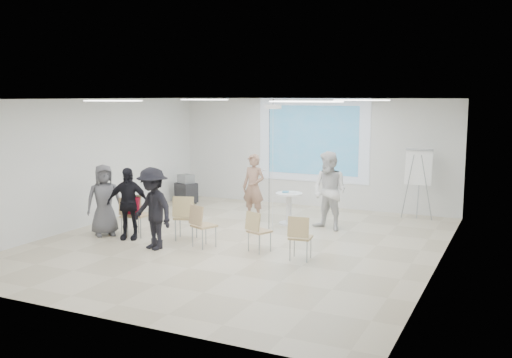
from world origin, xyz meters
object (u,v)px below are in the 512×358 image
at_px(pedestal_table, 289,206).
at_px(laptop, 186,215).
at_px(chair_left_mid, 137,211).
at_px(audience_left, 128,198).
at_px(player_right, 329,187).
at_px(chair_right_far, 300,234).
at_px(chair_right_inner, 257,228).
at_px(audience_outer, 104,196).
at_px(chair_far_left, 130,213).
at_px(flipchart_easel, 419,167).
at_px(chair_center, 201,222).
at_px(av_cart, 186,190).
at_px(chair_left_inner, 185,214).
at_px(player_left, 254,183).
at_px(audience_mid, 153,203).

xyz_separation_m(pedestal_table, laptop, (-1.46, -2.25, 0.08)).
height_order(chair_left_mid, audience_left, audience_left).
xyz_separation_m(player_right, chair_right_far, (0.29, -2.63, -0.50)).
xyz_separation_m(chair_right_inner, audience_outer, (-3.64, -0.18, 0.40)).
height_order(chair_far_left, flipchart_easel, flipchart_easel).
xyz_separation_m(chair_center, flipchart_easel, (3.49, 4.63, 0.79)).
bearing_deg(chair_far_left, audience_left, -77.15).
bearing_deg(chair_far_left, av_cart, 83.70).
distance_m(chair_left_mid, laptop, 1.14).
bearing_deg(chair_center, av_cart, 148.18).
bearing_deg(audience_left, chair_right_far, -20.60).
bearing_deg(chair_right_far, chair_center, 172.72).
bearing_deg(player_right, audience_left, -125.48).
bearing_deg(chair_right_far, audience_outer, 172.77).
xyz_separation_m(player_right, chair_left_inner, (-2.47, -2.25, -0.43)).
distance_m(chair_right_far, flipchart_easel, 4.90).
distance_m(pedestal_table, chair_left_mid, 3.60).
bearing_deg(chair_far_left, chair_left_inner, -14.68).
bearing_deg(player_left, player_right, 0.75).
xyz_separation_m(player_left, player_right, (2.02, -0.20, 0.07)).
bearing_deg(pedestal_table, flipchart_easel, 35.58).
bearing_deg(audience_outer, chair_left_mid, -33.80).
xyz_separation_m(audience_mid, audience_outer, (-1.65, 0.50, -0.06)).
height_order(chair_left_mid, av_cart, chair_left_mid).
bearing_deg(chair_center, audience_mid, -126.82).
bearing_deg(chair_right_inner, player_left, 138.08).
xyz_separation_m(pedestal_table, chair_left_mid, (-2.56, -2.52, 0.12)).
xyz_separation_m(chair_left_inner, av_cart, (-2.27, 3.65, -0.19)).
relative_size(chair_far_left, av_cart, 1.03).
distance_m(pedestal_table, audience_outer, 4.29).
relative_size(player_right, laptop, 5.62).
bearing_deg(laptop, chair_far_left, -7.72).
bearing_deg(chair_far_left, audience_outer, -174.81).
relative_size(chair_left_mid, audience_left, 0.53).
bearing_deg(audience_left, pedestal_table, 25.54).
height_order(chair_far_left, audience_mid, audience_mid).
relative_size(player_left, chair_center, 2.10).
height_order(chair_center, flipchart_easel, flipchart_easel).
xyz_separation_m(pedestal_table, chair_right_far, (1.32, -2.73, 0.07)).
bearing_deg(chair_center, flipchart_easel, 75.41).
distance_m(chair_right_inner, laptop, 1.83).
bearing_deg(audience_left, flipchart_easel, 20.42).
xyz_separation_m(chair_right_far, av_cart, (-5.03, 4.02, -0.12)).
distance_m(player_left, chair_right_inner, 2.98).
bearing_deg(chair_right_inner, audience_outer, -155.99).
relative_size(laptop, audience_outer, 0.20).
xyz_separation_m(chair_far_left, chair_right_far, (4.11, -0.25, -0.00)).
bearing_deg(player_right, av_cart, -178.01).
xyz_separation_m(pedestal_table, player_right, (1.04, -0.10, 0.56)).
height_order(pedestal_table, flipchart_easel, flipchart_easel).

